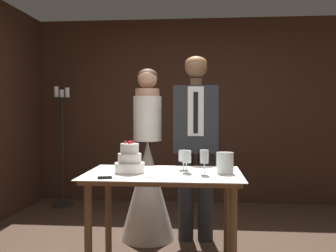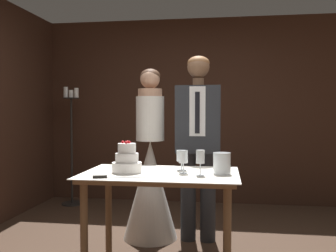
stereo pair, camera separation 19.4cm
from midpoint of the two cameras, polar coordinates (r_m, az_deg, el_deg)
wall_back at (r=5.27m, az=5.28°, el=2.30°), size 4.43×0.12×2.55m
cake_table at (r=2.94m, az=0.76°, el=-9.20°), size 1.20×0.76×0.80m
tiered_cake at (r=2.92m, az=-4.39°, el=-5.33°), size 0.23×0.23×0.25m
cake_knife at (r=2.70m, az=-6.84°, el=-7.73°), size 0.39×0.13×0.02m
wine_glass_near at (r=2.87m, az=4.28°, el=-4.80°), size 0.07×0.07×0.18m
wine_glass_middle at (r=3.02m, az=3.93°, el=-4.64°), size 0.08×0.08×0.16m
wine_glass_far at (r=2.79m, az=6.94°, el=-4.89°), size 0.06×0.06×0.19m
hurricane_candle at (r=2.88m, az=10.13°, el=-5.71°), size 0.13×0.13×0.16m
bride at (r=3.76m, az=-1.24°, el=-7.75°), size 0.54×0.54×1.69m
groom at (r=3.66m, az=6.14°, el=-1.57°), size 0.43×0.25×1.81m
candle_stand at (r=5.23m, az=-13.47°, el=-2.85°), size 0.28×0.28×1.60m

